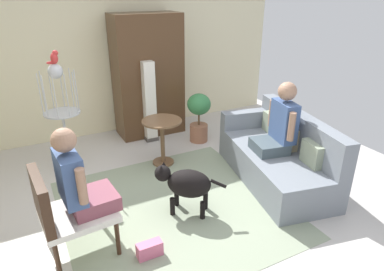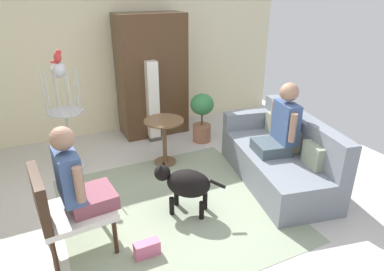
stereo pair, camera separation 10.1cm
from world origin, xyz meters
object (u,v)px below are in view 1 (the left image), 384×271
(couch, at_px, (278,156))
(armoire_cabinet, at_px, (148,76))
(armchair, at_px, (62,209))
(person_on_armchair, at_px, (78,180))
(dog, at_px, (186,183))
(round_end_table, at_px, (162,134))
(parrot, at_px, (54,58))
(handbag, at_px, (150,250))
(bird_cage_stand, at_px, (62,112))
(person_on_couch, at_px, (280,124))
(potted_plant, at_px, (199,114))
(column_lamp, at_px, (149,103))

(couch, distance_m, armoire_cabinet, 2.53)
(armchair, distance_m, person_on_armchair, 0.30)
(dog, bearing_deg, person_on_armchair, -175.18)
(person_on_armchair, bearing_deg, armoire_cabinet, 57.01)
(person_on_armchair, height_order, round_end_table, person_on_armchair)
(parrot, height_order, handbag, parrot)
(round_end_table, height_order, bird_cage_stand, bird_cage_stand)
(person_on_couch, height_order, parrot, parrot)
(couch, bearing_deg, handbag, -163.60)
(parrot, relative_size, potted_plant, 0.21)
(armchair, distance_m, person_on_couch, 2.67)
(potted_plant, bearing_deg, armchair, -143.19)
(couch, relative_size, parrot, 11.60)
(round_end_table, bearing_deg, person_on_armchair, -136.33)
(column_lamp, distance_m, handbag, 2.77)
(column_lamp, relative_size, handbag, 5.40)
(couch, height_order, handbag, couch)
(person_on_couch, bearing_deg, armoire_cabinet, 110.82)
(round_end_table, height_order, column_lamp, column_lamp)
(dog, relative_size, bird_cage_stand, 0.44)
(couch, height_order, dog, couch)
(parrot, xyz_separation_m, column_lamp, (1.35, 0.42, -0.91))
(person_on_couch, height_order, bird_cage_stand, bird_cage_stand)
(person_on_armchair, distance_m, armoire_cabinet, 2.96)
(bird_cage_stand, relative_size, handbag, 6.08)
(dog, distance_m, handbag, 0.84)
(potted_plant, bearing_deg, parrot, -179.62)
(armchair, distance_m, dog, 1.31)
(potted_plant, height_order, column_lamp, column_lamp)
(person_on_armchair, xyz_separation_m, armoire_cabinet, (1.61, 2.48, 0.22))
(potted_plant, bearing_deg, armoire_cabinet, 127.45)
(person_on_armchair, xyz_separation_m, parrot, (0.14, 1.73, 0.78))
(dog, height_order, potted_plant, potted_plant)
(round_end_table, distance_m, column_lamp, 0.90)
(round_end_table, distance_m, bird_cage_stand, 1.36)
(couch, bearing_deg, armoire_cabinet, 112.18)
(bird_cage_stand, relative_size, parrot, 8.69)
(parrot, xyz_separation_m, handbag, (0.37, -2.10, -1.48))
(dog, xyz_separation_m, handbag, (-0.62, -0.47, -0.29))
(armchair, height_order, potted_plant, armchair)
(couch, height_order, bird_cage_stand, bird_cage_stand)
(round_end_table, height_order, dog, round_end_table)
(round_end_table, distance_m, parrot, 1.69)
(couch, height_order, potted_plant, couch)
(dog, height_order, column_lamp, column_lamp)
(person_on_couch, bearing_deg, handbag, -163.91)
(armchair, distance_m, handbag, 0.88)
(person_on_couch, bearing_deg, round_end_table, 136.13)
(couch, bearing_deg, parrot, 147.82)
(couch, distance_m, column_lamp, 2.22)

